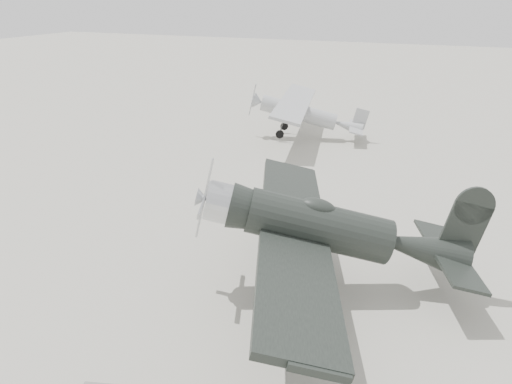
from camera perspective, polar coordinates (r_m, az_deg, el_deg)
ground at (r=19.08m, az=1.37°, el=-5.75°), size 160.00×160.00×0.00m
lowwing_monoplane at (r=15.52m, az=8.63°, el=-4.28°), size 8.82×12.05×3.93m
highwing_monoplane at (r=32.22m, az=5.45°, el=9.30°), size 7.45×10.43×2.94m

